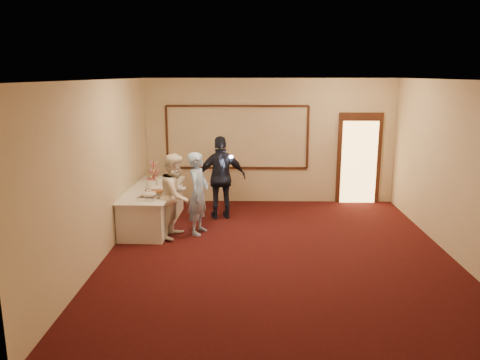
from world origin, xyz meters
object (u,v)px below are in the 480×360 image
cupcake_stand (154,172)px  plate_stack_a (151,185)px  plate_stack_b (160,181)px  buffet_table (153,207)px  tart (157,192)px  pavlova_tray (150,195)px  guest (222,178)px  woman (176,196)px  man (198,193)px

cupcake_stand → plate_stack_a: cupcake_stand is taller
cupcake_stand → plate_stack_b: cupcake_stand is taller
buffet_table → tart: tart is taller
pavlova_tray → guest: (1.30, 1.28, 0.06)m
woman → tart: bearing=65.8°
buffet_table → plate_stack_b: (0.10, 0.35, 0.46)m
cupcake_stand → tart: 1.32m
man → woman: (-0.42, -0.18, 0.00)m
plate_stack_b → tart: plate_stack_b is taller
guest → pavlova_tray: bearing=32.9°
woman → guest: size_ratio=0.90×
cupcake_stand → tart: size_ratio=1.57×
plate_stack_b → woman: (0.50, -1.06, -0.04)m
plate_stack_b → woman: bearing=-64.7°
buffet_table → woman: 1.02m
cupcake_stand → tart: (0.30, -1.27, -0.13)m
pavlova_tray → woman: (0.48, 0.09, -0.03)m
plate_stack_a → woman: size_ratio=0.12×
tart → woman: size_ratio=0.18×
tart → guest: size_ratio=0.16×
plate_stack_a → man: 1.16m
tart → pavlova_tray: bearing=-96.8°
cupcake_stand → plate_stack_a: (0.12, -0.90, -0.08)m
pavlova_tray → cupcake_stand: 1.73m
guest → plate_stack_a: bearing=6.8°
tart → guest: 1.51m
plate_stack_a → man: size_ratio=0.12×
plate_stack_b → plate_stack_a: bearing=-108.6°
plate_stack_a → cupcake_stand: bearing=97.4°
cupcake_stand → guest: bearing=-15.4°
guest → cupcake_stand: bearing=-27.1°
pavlova_tray → tart: 0.44m
plate_stack_b → guest: bearing=5.5°
plate_stack_b → guest: size_ratio=0.11×
cupcake_stand → plate_stack_a: size_ratio=2.41×
tart → woman: (0.43, -0.34, 0.02)m
cupcake_stand → woman: 1.78m
buffet_table → tart: (0.16, -0.37, 0.41)m
buffet_table → plate_stack_a: size_ratio=13.42×
buffet_table → man: (1.01, -0.53, 0.43)m
pavlova_tray → woman: 0.49m
pavlova_tray → cupcake_stand: size_ratio=1.14×
pavlova_tray → man: bearing=16.5°
cupcake_stand → guest: 1.61m
pavlova_tray → man: (0.90, 0.27, -0.03)m
pavlova_tray → tart: pavlova_tray is taller
plate_stack_a → woman: 0.94m
tart → man: man is taller
man → guest: guest is taller
pavlova_tray → tart: (0.05, 0.43, -0.05)m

